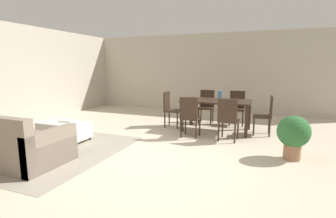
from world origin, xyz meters
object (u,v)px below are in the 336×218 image
(dining_chair_near_left, at_px, (190,115))
(book_on_ottoman, at_px, (66,121))
(dining_chair_far_left, at_px, (207,104))
(dining_chair_head_east, at_px, (266,113))
(dining_chair_near_right, at_px, (228,117))
(dining_chair_far_right, at_px, (237,106))
(couch, at_px, (7,145))
(dining_table, at_px, (216,104))
(dining_chair_head_west, at_px, (170,107))
(ottoman_table, at_px, (64,130))
(potted_plant, at_px, (293,134))
(vase_centerpiece, at_px, (220,95))

(dining_chair_near_left, xyz_separation_m, book_on_ottoman, (-2.45, -1.11, -0.11))
(dining_chair_far_left, distance_m, dining_chair_head_east, 1.77)
(dining_chair_near_right, xyz_separation_m, dining_chair_far_right, (-0.01, 1.70, 0.00))
(couch, height_order, dining_table, couch)
(dining_chair_near_left, height_order, dining_chair_head_west, same)
(ottoman_table, relative_size, dining_chair_head_west, 1.15)
(dining_chair_far_left, xyz_separation_m, dining_chair_head_east, (1.58, -0.80, 0.00))
(ottoman_table, height_order, dining_chair_near_left, dining_chair_near_left)
(dining_chair_far_right, relative_size, dining_chair_head_west, 1.00)
(dining_chair_head_west, relative_size, potted_plant, 1.21)
(couch, xyz_separation_m, dining_chair_head_east, (4.00, 3.38, 0.23))
(dining_table, xyz_separation_m, book_on_ottoman, (-2.86, -1.98, -0.26))
(dining_chair_far_left, bearing_deg, potted_plant, -48.86)
(couch, height_order, dining_chair_head_east, dining_chair_head_east)
(vase_centerpiece, height_order, potted_plant, vase_centerpiece)
(dining_chair_head_east, bearing_deg, ottoman_table, -152.69)
(dining_chair_near_right, relative_size, dining_chair_far_right, 1.00)
(dining_chair_far_right, bearing_deg, vase_centerpiece, -111.14)
(couch, height_order, dining_chair_near_left, dining_chair_near_left)
(dining_chair_near_right, bearing_deg, dining_chair_head_west, 153.73)
(couch, height_order, potted_plant, couch)
(dining_chair_near_left, bearing_deg, book_on_ottoman, -155.51)
(dining_chair_near_left, distance_m, book_on_ottoman, 2.69)
(dining_chair_near_right, relative_size, vase_centerpiece, 3.91)
(couch, relative_size, dining_chair_far_left, 2.17)
(couch, relative_size, dining_chair_head_east, 2.17)
(ottoman_table, bearing_deg, dining_chair_head_east, 27.31)
(dining_chair_near_left, distance_m, dining_chair_head_east, 1.80)
(dining_table, distance_m, dining_chair_near_right, 0.94)
(dining_table, bearing_deg, book_on_ottoman, -145.38)
(couch, relative_size, vase_centerpiece, 8.48)
(ottoman_table, bearing_deg, dining_chair_far_right, 41.88)
(dining_table, relative_size, dining_chair_far_right, 1.77)
(dining_chair_head_east, relative_size, book_on_ottoman, 3.54)
(dining_chair_head_west, bearing_deg, vase_centerpiece, 3.12)
(dining_table, height_order, vase_centerpiece, vase_centerpiece)
(dining_chair_far_left, bearing_deg, dining_chair_head_west, -132.51)
(dining_chair_near_right, bearing_deg, dining_chair_near_left, -177.57)
(dining_chair_near_left, relative_size, dining_chair_far_left, 1.00)
(couch, xyz_separation_m, ottoman_table, (-0.02, 1.31, -0.06))
(dining_chair_head_west, xyz_separation_m, vase_centerpiece, (1.29, 0.07, 0.36))
(dining_chair_far_right, bearing_deg, dining_chair_head_east, -48.38)
(ottoman_table, distance_m, dining_table, 3.55)
(dining_chair_near_left, bearing_deg, dining_table, 64.13)
(dining_chair_far_right, relative_size, book_on_ottoman, 3.54)
(couch, height_order, vase_centerpiece, vase_centerpiece)
(ottoman_table, bearing_deg, dining_chair_far_left, 49.74)
(dining_chair_near_left, relative_size, book_on_ottoman, 3.54)
(dining_chair_near_right, relative_size, dining_chair_head_east, 1.00)
(dining_table, bearing_deg, couch, -130.26)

